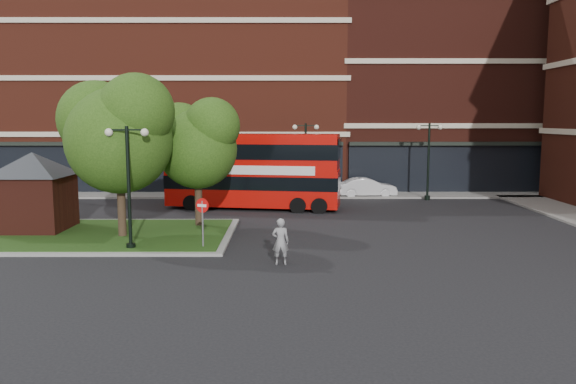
{
  "coord_description": "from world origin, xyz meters",
  "views": [
    {
      "loc": [
        0.78,
        -21.91,
        5.27
      ],
      "look_at": [
        0.83,
        3.19,
        2.0
      ],
      "focal_mm": 35.0,
      "sensor_mm": 36.0,
      "label": 1
    }
  ],
  "objects_px": {
    "bus": "(253,166)",
    "car_white": "(367,187)",
    "car_silver": "(268,189)",
    "woman": "(281,242)"
  },
  "relations": [
    {
      "from": "bus",
      "to": "car_white",
      "type": "relative_size",
      "value": 2.61
    },
    {
      "from": "car_silver",
      "to": "woman",
      "type": "bearing_deg",
      "value": -174.31
    },
    {
      "from": "car_silver",
      "to": "car_white",
      "type": "xyz_separation_m",
      "value": [
        6.66,
        1.5,
        -0.07
      ]
    },
    {
      "from": "car_silver",
      "to": "car_white",
      "type": "height_order",
      "value": "car_silver"
    },
    {
      "from": "woman",
      "to": "car_silver",
      "type": "height_order",
      "value": "woman"
    },
    {
      "from": "bus",
      "to": "car_white",
      "type": "height_order",
      "value": "bus"
    },
    {
      "from": "bus",
      "to": "car_white",
      "type": "xyz_separation_m",
      "value": [
        7.45,
        5.03,
        -1.89
      ]
    },
    {
      "from": "woman",
      "to": "car_silver",
      "type": "xyz_separation_m",
      "value": [
        -0.98,
        16.47,
        -0.13
      ]
    },
    {
      "from": "bus",
      "to": "car_silver",
      "type": "xyz_separation_m",
      "value": [
        0.79,
        3.53,
        -1.81
      ]
    },
    {
      "from": "woman",
      "to": "car_white",
      "type": "bearing_deg",
      "value": -107.24
    }
  ]
}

